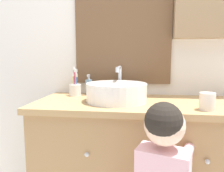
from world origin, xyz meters
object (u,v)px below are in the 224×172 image
(sink_basin, at_px, (117,92))
(toothbrush_holder, at_px, (75,89))
(soap_dispenser, at_px, (89,87))
(drinking_cup, at_px, (207,102))

(sink_basin, bearing_deg, toothbrush_holder, 153.54)
(soap_dispenser, distance_m, drinking_cup, 0.79)
(soap_dispenser, relative_size, drinking_cup, 1.63)
(sink_basin, distance_m, toothbrush_holder, 0.35)
(sink_basin, xyz_separation_m, drinking_cup, (0.48, -0.16, -0.01))
(soap_dispenser, bearing_deg, drinking_cup, -26.86)
(soap_dispenser, bearing_deg, toothbrush_holder, -157.81)
(toothbrush_holder, height_order, drinking_cup, toothbrush_holder)
(sink_basin, xyz_separation_m, soap_dispenser, (-0.22, 0.19, -0.00))
(sink_basin, height_order, soap_dispenser, sink_basin)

